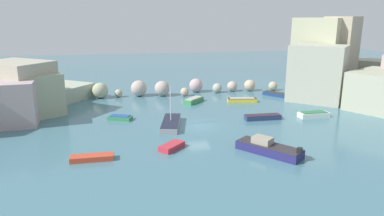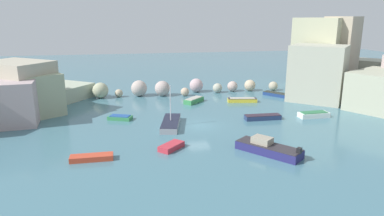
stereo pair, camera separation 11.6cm
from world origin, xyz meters
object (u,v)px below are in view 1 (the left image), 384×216
Objects in this scene: moored_boat_1 at (314,115)px; moored_boat_5 at (194,100)px; moored_boat_2 at (171,123)px; moored_boat_0 at (53,111)px; moored_boat_6 at (120,118)px; moored_boat_8 at (277,94)px; moored_boat_3 at (268,148)px; channel_buoy at (193,99)px; moored_boat_10 at (92,158)px; moored_boat_9 at (172,146)px; moored_boat_7 at (242,100)px; moored_boat_4 at (263,117)px.

moored_boat_1 is 16.61m from moored_boat_5.
moored_boat_0 is at bearing -108.05° from moored_boat_2.
moored_boat_5 is at bearing 54.68° from moored_boat_6.
moored_boat_8 is (18.25, 12.16, -0.08)m from moored_boat_2.
moored_boat_3 is 18.95m from moored_boat_6.
channel_buoy is 0.11× the size of moored_boat_8.
moored_boat_10 is (-12.72, -18.78, -0.10)m from moored_boat_5.
moored_boat_1 reaches higher than moored_boat_8.
channel_buoy is 19.22m from moored_boat_9.
moored_boat_7 is (4.02, 19.14, -0.19)m from moored_boat_3.
channel_buoy is at bearing -123.63° from moored_boat_10.
moored_boat_4 is at bearing 31.25° from moored_boat_0.
moored_boat_4 reaches higher than moored_boat_6.
moored_boat_5 is (-2.96, 20.15, -0.17)m from moored_boat_3.
moored_boat_10 is at bearing -79.01° from moored_boat_6.
moored_boat_0 is 19.00m from moored_boat_5.
moored_boat_9 is at bearing 19.68° from moored_boat_1.
moored_boat_10 is at bearing 145.33° from moored_boat_9.
moored_boat_6 is at bearing 170.52° from moored_boat_4.
moored_boat_3 is (-10.17, -9.96, 0.17)m from moored_boat_1.
moored_boat_1 is 17.84m from moored_boat_2.
moored_boat_9 is at bearing -117.69° from moored_boat_7.
moored_boat_2 is at bearing 38.06° from moored_boat_9.
moored_boat_4 is 11.89m from moored_boat_5.
moored_boat_4 is 1.01× the size of moored_boat_7.
moored_boat_2 is at bearing -11.63° from moored_boat_6.
moored_boat_4 is at bearing -67.48° from moored_boat_8.
moored_boat_8 is (23.94, 8.40, 0.03)m from moored_boat_6.
moored_boat_9 is (13.32, -15.34, -0.04)m from moored_boat_0.
moored_boat_7 is at bearing -51.12° from moored_boat_3.
moored_boat_3 is at bearing -108.25° from moored_boat_4.
moored_boat_9 is at bearing 33.28° from moored_boat_3.
moored_boat_4 is at bearing 105.42° from moored_boat_2.
moored_boat_7 is at bearing -15.54° from channel_buoy.
channel_buoy is at bearing -145.79° from moored_boat_5.
moored_boat_0 is at bearing -119.74° from moored_boat_8.
moored_boat_2 reaches higher than channel_buoy.
moored_boat_1 is at bearing -1.20° from moored_boat_4.
moored_boat_1 reaches higher than moored_boat_0.
moored_boat_9 is (-8.52, 2.68, -0.25)m from moored_boat_3.
moored_boat_1 is 6.57m from moored_boat_4.
moored_boat_6 is 0.84× the size of moored_boat_10.
moored_boat_9 is at bearing -146.90° from moored_boat_4.
moored_boat_7 is (-6.15, 9.17, -0.02)m from moored_boat_1.
moored_boat_0 is 20.31m from moored_boat_9.
moored_boat_3 reaches higher than moored_boat_1.
moored_boat_3 is 1.38× the size of moored_boat_8.
moored_boat_1 is at bearing 34.14° from moored_boat_0.
moored_boat_8 is at bearing 3.34° from channel_buoy.
moored_boat_10 is (-2.31, -12.05, -0.01)m from moored_boat_6.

